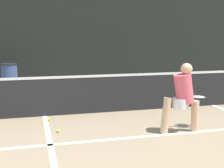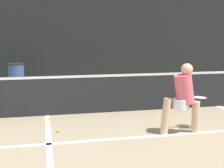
# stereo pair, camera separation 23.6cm
# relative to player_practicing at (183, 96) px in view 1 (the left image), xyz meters

# --- Properties ---
(court_service_line) EXTENTS (8.25, 0.10, 0.01)m
(court_service_line) POSITION_rel_player_practicing_xyz_m (-2.59, -0.09, -0.73)
(court_service_line) COLOR white
(court_service_line) RESTS_ON ground
(court_center_mark) EXTENTS (0.10, 3.88, 0.01)m
(court_center_mark) POSITION_rel_player_practicing_xyz_m (-2.59, -0.02, -0.73)
(court_center_mark) COLOR white
(court_center_mark) RESTS_ON ground
(net) EXTENTS (11.09, 0.09, 1.07)m
(net) POSITION_rel_player_practicing_xyz_m (-2.59, 1.92, -0.22)
(net) COLOR slate
(net) RESTS_ON ground
(fence_back) EXTENTS (24.00, 0.06, 3.75)m
(fence_back) POSITION_rel_player_practicing_xyz_m (-2.59, 7.47, 1.14)
(fence_back) COLOR black
(fence_back) RESTS_ON ground
(player_practicing) EXTENTS (1.11, 0.58, 1.38)m
(player_practicing) POSITION_rel_player_practicing_xyz_m (0.00, 0.00, 0.00)
(player_practicing) COLOR #DBAD84
(player_practicing) RESTS_ON ground
(tennis_ball_scattered_1) EXTENTS (0.07, 0.07, 0.07)m
(tennis_ball_scattered_1) POSITION_rel_player_practicing_xyz_m (-2.52, 1.51, -0.70)
(tennis_ball_scattered_1) COLOR #D1E033
(tennis_ball_scattered_1) RESTS_ON ground
(tennis_ball_scattered_5) EXTENTS (0.07, 0.07, 0.07)m
(tennis_ball_scattered_5) POSITION_rel_player_practicing_xyz_m (-2.38, 0.58, -0.70)
(tennis_ball_scattered_5) COLOR #D1E033
(tennis_ball_scattered_5) RESTS_ON ground
(tennis_ball_scattered_11) EXTENTS (0.07, 0.07, 0.07)m
(tennis_ball_scattered_11) POSITION_rel_player_practicing_xyz_m (1.10, 1.55, -0.70)
(tennis_ball_scattered_11) COLOR #D1E033
(tennis_ball_scattered_11) RESTS_ON ground
(trash_bin) EXTENTS (0.61, 0.61, 0.85)m
(trash_bin) POSITION_rel_player_practicing_xyz_m (-3.63, 6.56, -0.31)
(trash_bin) COLOR #384C7F
(trash_bin) RESTS_ON ground
(parked_car) EXTENTS (1.64, 4.41, 1.52)m
(parked_car) POSITION_rel_player_practicing_xyz_m (-4.13, 10.24, -0.09)
(parked_car) COLOR #B7B7BC
(parked_car) RESTS_ON ground
(building_far) EXTENTS (36.00, 2.40, 4.93)m
(building_far) POSITION_rel_player_practicing_xyz_m (-2.59, 26.20, 1.73)
(building_far) COLOR gray
(building_far) RESTS_ON ground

